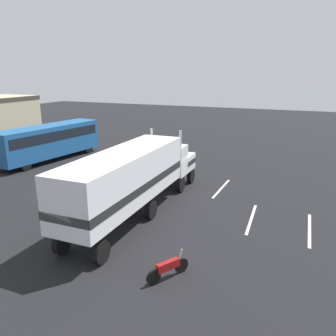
# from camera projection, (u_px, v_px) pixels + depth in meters

# --- Properties ---
(ground_plane) EXTENTS (120.00, 120.00, 0.00)m
(ground_plane) POSITION_uv_depth(u_px,v_px,m) (171.00, 188.00, 25.05)
(ground_plane) COLOR black
(lane_stripe_near) EXTENTS (4.40, 0.27, 0.01)m
(lane_stripe_near) POSITION_uv_depth(u_px,v_px,m) (221.00, 188.00, 24.98)
(lane_stripe_near) COLOR silver
(lane_stripe_near) RESTS_ON ground_plane
(lane_stripe_mid) EXTENTS (4.40, 0.35, 0.01)m
(lane_stripe_mid) POSITION_uv_depth(u_px,v_px,m) (251.00, 219.00, 19.82)
(lane_stripe_mid) COLOR silver
(lane_stripe_mid) RESTS_ON ground_plane
(lane_stripe_far) EXTENTS (4.40, 0.22, 0.01)m
(lane_stripe_far) POSITION_uv_depth(u_px,v_px,m) (310.00, 230.00, 18.44)
(lane_stripe_far) COLOR silver
(lane_stripe_far) RESTS_ON ground_plane
(semi_truck) EXTENTS (14.20, 3.03, 4.50)m
(semi_truck) POSITION_uv_depth(u_px,v_px,m) (134.00, 175.00, 19.71)
(semi_truck) COLOR white
(semi_truck) RESTS_ON ground_plane
(person_bystander) EXTENTS (0.38, 0.48, 1.63)m
(person_bystander) POSITION_uv_depth(u_px,v_px,m) (109.00, 190.00, 22.00)
(person_bystander) COLOR black
(person_bystander) RESTS_ON ground_plane
(parked_bus) EXTENTS (11.24, 3.96, 3.40)m
(parked_bus) POSITION_uv_depth(u_px,v_px,m) (49.00, 139.00, 32.56)
(parked_bus) COLOR #1E5999
(parked_bus) RESTS_ON ground_plane
(motorcycle) EXTENTS (1.87, 1.16, 1.12)m
(motorcycle) POSITION_uv_depth(u_px,v_px,m) (168.00, 268.00, 13.99)
(motorcycle) COLOR black
(motorcycle) RESTS_ON ground_plane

